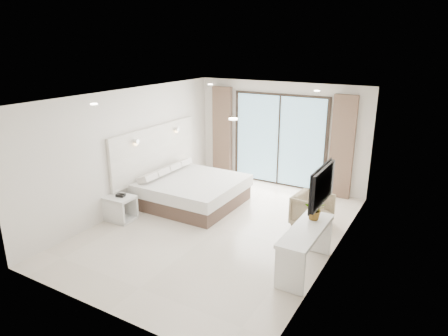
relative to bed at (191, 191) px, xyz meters
The scene contains 8 objects.
ground 1.50m from the bed, 33.12° to the right, with size 6.20×6.20×0.00m, color beige.
room_shell 1.63m from the bed, ahead, with size 4.62×6.22×2.72m.
bed is the anchor object (origin of this frame).
nightstand 1.71m from the bed, 117.65° to the right, with size 0.59×0.49×0.53m.
phone 1.70m from the bed, 117.43° to the right, with size 0.17×0.14×0.06m, color black.
console_desk 3.58m from the bed, 24.01° to the right, with size 0.49×1.55×0.77m.
plant 3.48m from the bed, 17.68° to the right, with size 0.34×0.38×0.30m, color #33662D.
armchair 2.84m from the bed, ahead, with size 0.72×0.67×0.74m, color #948061.
Camera 1 is at (3.81, -6.38, 3.66)m, focal length 32.00 mm.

